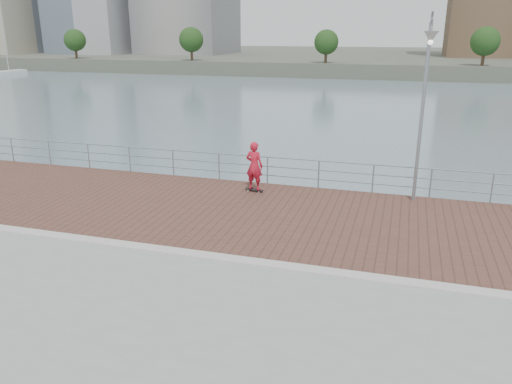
# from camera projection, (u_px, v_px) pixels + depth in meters

# --- Properties ---
(water) EXTENTS (400.00, 400.00, 0.00)m
(water) POSITION_uv_depth(u_px,v_px,m) (235.00, 325.00, 13.92)
(water) COLOR slate
(water) RESTS_ON ground
(brick_lane) EXTENTS (40.00, 6.80, 0.02)m
(brick_lane) POSITION_uv_depth(u_px,v_px,m) (270.00, 215.00, 16.58)
(brick_lane) COLOR brown
(brick_lane) RESTS_ON seawall
(curb) EXTENTS (40.00, 0.40, 0.06)m
(curb) POSITION_uv_depth(u_px,v_px,m) (234.00, 259.00, 13.30)
(curb) COLOR #B7B5AD
(curb) RESTS_ON seawall
(far_shore) EXTENTS (320.00, 95.00, 2.50)m
(far_shore) POSITION_uv_depth(u_px,v_px,m) (394.00, 58.00, 125.13)
(far_shore) COLOR #4C5142
(far_shore) RESTS_ON ground
(guardrail) EXTENTS (39.06, 0.06, 1.13)m
(guardrail) POSITION_uv_depth(u_px,v_px,m) (293.00, 169.00, 19.47)
(guardrail) COLOR #8C9EA8
(guardrail) RESTS_ON brick_lane
(street_lamp) EXTENTS (0.45, 1.30, 6.15)m
(street_lamp) POSITION_uv_depth(u_px,v_px,m) (426.00, 78.00, 16.22)
(street_lamp) COLOR gray
(street_lamp) RESTS_ON brick_lane
(skateboard) EXTENTS (0.72, 0.29, 0.08)m
(skateboard) POSITION_uv_depth(u_px,v_px,m) (254.00, 190.00, 18.92)
(skateboard) COLOR black
(skateboard) RESTS_ON brick_lane
(skateboarder) EXTENTS (0.73, 0.54, 1.84)m
(skateboarder) POSITION_uv_depth(u_px,v_px,m) (254.00, 166.00, 18.63)
(skateboarder) COLOR red
(skateboarder) RESTS_ON skateboard
(shoreline_trees) EXTENTS (144.53, 4.82, 6.43)m
(shoreline_trees) POSITION_uv_depth(u_px,v_px,m) (455.00, 41.00, 79.26)
(shoreline_trees) COLOR #473323
(shoreline_trees) RESTS_ON far_shore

